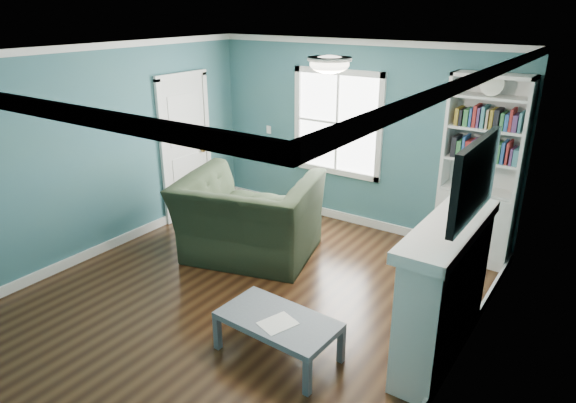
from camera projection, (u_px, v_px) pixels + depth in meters
The scene contains 13 objects.
floor at pixel (248, 296), 5.68m from camera, with size 5.00×5.00×0.00m, color black.
room_walls at pixel (243, 159), 5.11m from camera, with size 5.00×5.00×5.00m.
trim at pixel (244, 191), 5.24m from camera, with size 4.50×5.00×2.60m.
window at pixel (337, 123), 7.24m from camera, with size 1.40×0.06×1.50m.
bookshelf at pixel (478, 190), 6.20m from camera, with size 0.90×0.35×2.31m.
fireplace at pixel (445, 294), 4.52m from camera, with size 0.44×1.58×1.30m.
tv at pixel (475, 179), 4.07m from camera, with size 0.06×1.10×0.65m, color black.
door at pixel (186, 146), 7.54m from camera, with size 0.12×0.98×2.17m.
ceiling_fixture at pixel (330, 63), 4.37m from camera, with size 0.38×0.38×0.15m.
light_switch at pixel (269, 130), 7.95m from camera, with size 0.08×0.01×0.12m, color white.
recliner at pixel (249, 205), 6.34m from camera, with size 1.61×1.04×1.40m, color #232D1C.
coffee_table at pixel (278, 323), 4.61m from camera, with size 1.11×0.64×0.39m.
paper_sheet at pixel (278, 323), 4.51m from camera, with size 0.24×0.31×0.00m, color white.
Camera 1 is at (3.13, -3.83, 3.02)m, focal length 32.00 mm.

